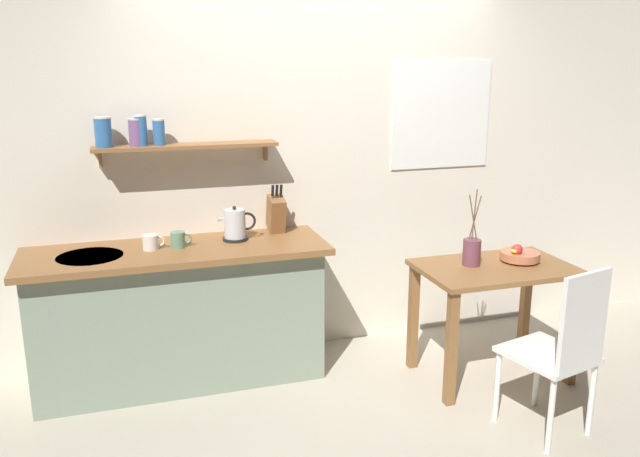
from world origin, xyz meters
The scene contains 12 objects.
ground_plane centered at (0.00, 0.00, 0.00)m, with size 14.00×14.00×0.00m, color #BCB29E.
back_wall centered at (0.20, 0.65, 1.35)m, with size 6.80×0.11×2.70m.
kitchen_counter centered at (-1.00, 0.32, 0.45)m, with size 1.83×0.63×0.89m.
wall_shelf centered at (-1.05, 0.49, 1.52)m, with size 1.12×0.20×0.32m.
dining_table centered at (0.91, -0.21, 0.61)m, with size 0.95×0.61×0.74m.
dining_chair_near centered at (0.87, -0.94, 0.52)m, with size 0.48×0.51×0.97m.
fruit_bowl centered at (1.10, -0.17, 0.79)m, with size 0.25×0.25×0.12m.
twig_vase centered at (0.77, -0.15, 0.83)m, with size 0.11×0.11×0.49m.
electric_kettle centered at (-0.62, 0.37, 0.98)m, with size 0.24×0.16×0.22m.
knife_block centered at (-0.33, 0.47, 1.02)m, with size 0.10×0.20×0.33m.
coffee_mug_by_sink centered at (-1.14, 0.31, 0.93)m, with size 0.13×0.09×0.09m.
coffee_mug_spare centered at (-0.98, 0.31, 0.94)m, with size 0.13×0.09×0.10m.
Camera 1 is at (-1.32, -3.60, 2.01)m, focal length 36.87 mm.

